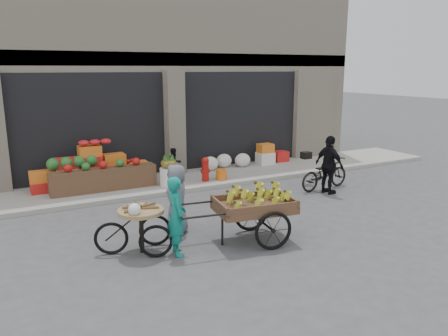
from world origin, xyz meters
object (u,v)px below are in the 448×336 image
tricycle_cart (141,223)px  vendor_woman (176,216)px  bicycle (324,173)px  seated_person (174,164)px  vendor_grey (177,199)px  cyclist (329,165)px  orange_bucket (221,174)px  banana_cart (252,204)px  pineapple_bin (169,177)px  fire_hydrant (205,168)px

tricycle_cart → vendor_woman: bearing=-16.4°
vendor_woman → bicycle: size_ratio=0.86×
seated_person → vendor_woman: (-1.85, -4.80, 0.15)m
seated_person → vendor_woman: vendor_woman is taller
vendor_grey → cyclist: (4.70, 0.75, 0.07)m
seated_person → vendor_grey: bearing=-120.9°
orange_bucket → banana_cart: 4.51m
pineapple_bin → fire_hydrant: fire_hydrant is taller
fire_hydrant → cyclist: size_ratio=0.45×
fire_hydrant → cyclist: cyclist is taller
vendor_woman → orange_bucket: bearing=-30.2°
vendor_grey → bicycle: bearing=130.0°
fire_hydrant → vendor_grey: size_ratio=0.49×
pineapple_bin → vendor_grey: vendor_grey is taller
orange_bucket → bicycle: bearing=-40.1°
seated_person → bicycle: (3.47, -2.61, -0.13)m
vendor_grey → tricycle_cart: bearing=-29.0°
banana_cart → tricycle_cart: banana_cart is taller
banana_cart → orange_bucket: bearing=78.3°
seated_person → bicycle: 4.35m
vendor_grey → bicycle: size_ratio=0.84×
bicycle → cyclist: bearing=147.1°
pineapple_bin → banana_cart: banana_cart is taller
fire_hydrant → bicycle: (2.77, -1.96, -0.05)m
fire_hydrant → vendor_woman: size_ratio=0.48×
seated_person → cyclist: size_ratio=0.59×
banana_cart → tricycle_cart: (-2.07, 0.49, -0.21)m
vendor_woman → fire_hydrant: bearing=-25.2°
tricycle_cart → cyclist: 5.85m
vendor_woman → bicycle: bearing=-61.2°
cyclist → banana_cart: bearing=111.4°
seated_person → orange_bucket: bearing=-40.3°
vendor_woman → banana_cart: bearing=-87.7°
tricycle_cart → vendor_grey: bearing=52.0°
orange_bucket → vendor_grey: 4.06m
vendor_woman → cyclist: 5.42m
orange_bucket → tricycle_cart: size_ratio=0.22×
seated_person → vendor_woman: 5.14m
vendor_grey → bicycle: 5.05m
fire_hydrant → tricycle_cart: size_ratio=0.49×
fire_hydrant → vendor_grey: bearing=-124.4°
pineapple_bin → bicycle: bearing=-27.5°
seated_person → bicycle: seated_person is taller
seated_person → tricycle_cart: 5.03m
seated_person → vendor_grey: vendor_grey is taller
orange_bucket → bicycle: 2.97m
seated_person → banana_cart: size_ratio=0.35×
banana_cart → cyclist: size_ratio=1.67×
tricycle_cart → bicycle: 6.15m
fire_hydrant → bicycle: bearing=-35.3°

